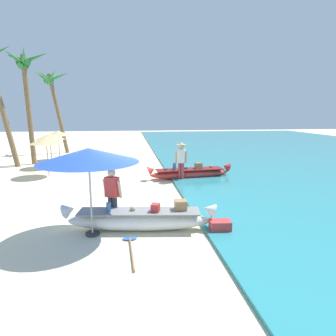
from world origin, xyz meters
The scene contains 13 objects.
ground_plane centered at (0.00, 0.00, 0.00)m, with size 80.00×80.00×0.00m, color beige.
boat_white_foreground centered at (0.66, -1.31, 0.30)m, with size 4.11×1.11×0.79m.
boat_red_midground centered at (3.23, 4.50, 0.26)m, with size 4.12×1.08×0.77m.
person_vendor_hatted centered at (2.73, 4.06, 1.03)m, with size 0.59×0.44×1.79m.
person_tourist_customer centered at (-0.07, -0.84, 0.90)m, with size 0.57×0.44×1.60m.
patio_umbrella_large centered at (-0.57, -1.47, 2.06)m, with size 2.46×2.46×2.24m.
parasol_row_0 centered at (-3.53, 5.92, 1.75)m, with size 1.60×1.60×1.91m.
parasol_row_1 centered at (-3.96, 8.28, 1.75)m, with size 1.60×1.60×1.91m.
parasol_row_2 centered at (-4.12, 10.92, 1.75)m, with size 1.60×1.60×1.91m.
palm_tree_tall_inland centered at (-5.38, 9.55, 5.19)m, with size 2.75×2.74×6.61m.
palm_tree_mid_cluster centered at (-5.11, 14.44, 4.90)m, with size 2.60×2.41×6.16m.
cooler_box centered at (2.71, -1.79, 0.17)m, with size 0.54×0.37×0.34m, color #C63838.
paddle centered at (0.40, -2.37, 0.03)m, with size 0.37×1.65×0.05m.
Camera 1 is at (0.42, -8.62, 3.11)m, focal length 30.88 mm.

